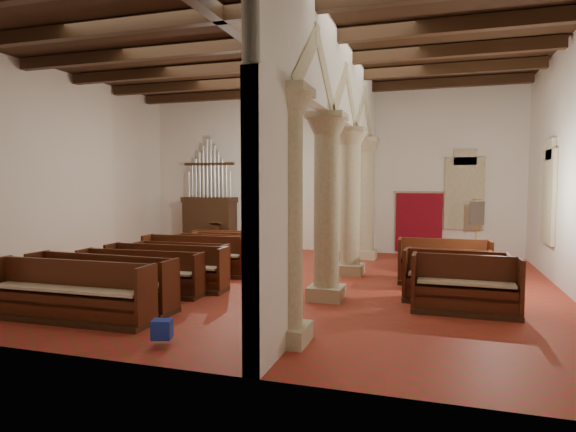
# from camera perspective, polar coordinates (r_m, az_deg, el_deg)

# --- Properties ---
(floor) EXTENTS (14.00, 14.00, 0.00)m
(floor) POSITION_cam_1_polar(r_m,az_deg,el_deg) (12.70, -1.98, -7.72)
(floor) COLOR maroon
(floor) RESTS_ON ground
(ceiling) EXTENTS (14.00, 14.00, 0.00)m
(ceiling) POSITION_cam_1_polar(r_m,az_deg,el_deg) (12.90, -2.05, 19.37)
(ceiling) COLOR black
(ceiling) RESTS_ON wall_back
(wall_back) EXTENTS (14.00, 0.02, 6.00)m
(wall_back) POSITION_cam_1_polar(r_m,az_deg,el_deg) (18.21, 4.23, 5.31)
(wall_back) COLOR white
(wall_back) RESTS_ON floor
(wall_front) EXTENTS (14.00, 0.02, 6.00)m
(wall_front) POSITION_cam_1_polar(r_m,az_deg,el_deg) (7.06, -18.36, 7.21)
(wall_front) COLOR white
(wall_front) RESTS_ON floor
(wall_left) EXTENTS (0.02, 12.00, 6.00)m
(wall_left) POSITION_cam_1_polar(r_m,az_deg,el_deg) (16.16, -26.27, 5.08)
(wall_left) COLOR white
(wall_left) RESTS_ON floor
(ceiling_beams) EXTENTS (13.80, 11.80, 0.30)m
(ceiling_beams) POSITION_cam_1_polar(r_m,az_deg,el_deg) (12.85, -2.04, 18.60)
(ceiling_beams) COLOR #321B10
(ceiling_beams) RESTS_ON wall_back
(arcade) EXTENTS (0.90, 11.90, 6.00)m
(arcade) POSITION_cam_1_polar(r_m,az_deg,el_deg) (12.00, 6.22, 8.67)
(arcade) COLOR beige
(arcade) RESTS_ON floor
(window_right_b) EXTENTS (0.03, 1.00, 2.20)m
(window_right_b) POSITION_cam_1_polar(r_m,az_deg,el_deg) (14.54, 28.68, 2.01)
(window_right_b) COLOR #2C6450
(window_right_b) RESTS_ON wall_right
(window_back) EXTENTS (1.00, 0.03, 2.20)m
(window_back) POSITION_cam_1_polar(r_m,az_deg,el_deg) (17.75, 20.15, 2.53)
(window_back) COLOR #2C6450
(window_back) RESTS_ON wall_back
(pipe_organ) EXTENTS (2.10, 0.85, 4.40)m
(pipe_organ) POSITION_cam_1_polar(r_m,az_deg,el_deg) (19.30, -9.27, 0.36)
(pipe_organ) COLOR #321B10
(pipe_organ) RESTS_ON floor
(lectern) EXTENTS (0.46, 0.47, 1.12)m
(lectern) POSITION_cam_1_polar(r_m,az_deg,el_deg) (18.46, -8.48, -2.63)
(lectern) COLOR #331E10
(lectern) RESTS_ON floor
(dossal_curtain) EXTENTS (1.80, 0.07, 2.17)m
(dossal_curtain) POSITION_cam_1_polar(r_m,az_deg,el_deg) (17.73, 15.24, -0.72)
(dossal_curtain) COLOR maroon
(dossal_curtain) RESTS_ON floor
(processional_banner) EXTENTS (0.47, 0.60, 2.12)m
(processional_banner) POSITION_cam_1_polar(r_m,az_deg,el_deg) (16.71, 21.38, -2.53)
(processional_banner) COLOR #321B10
(processional_banner) RESTS_ON floor
(hymnal_box_a) EXTENTS (0.36, 0.32, 0.31)m
(hymnal_box_a) POSITION_cam_1_polar(r_m,az_deg,el_deg) (8.09, -14.71, -12.86)
(hymnal_box_a) COLOR #16229C
(hymnal_box_a) RESTS_ON floor
(hymnal_box_b) EXTENTS (0.35, 0.32, 0.28)m
(hymnal_box_b) POSITION_cam_1_polar(r_m,az_deg,el_deg) (10.62, -13.55, -8.83)
(hymnal_box_b) COLOR navy
(hymnal_box_b) RESTS_ON floor
(hymnal_box_c) EXTENTS (0.37, 0.33, 0.31)m
(hymnal_box_c) POSITION_cam_1_polar(r_m,az_deg,el_deg) (12.68, -8.23, -6.61)
(hymnal_box_c) COLOR navy
(hymnal_box_c) RESTS_ON floor
(tube_heater_a) EXTENTS (0.86, 0.34, 0.09)m
(tube_heater_a) POSITION_cam_1_polar(r_m,az_deg,el_deg) (10.87, -26.36, -9.29)
(tube_heater_a) COLOR white
(tube_heater_a) RESTS_ON floor
(tube_heater_b) EXTENTS (0.89, 0.22, 0.09)m
(tube_heater_b) POSITION_cam_1_polar(r_m,az_deg,el_deg) (11.20, -19.15, -8.70)
(tube_heater_b) COLOR white
(tube_heater_b) RESTS_ON floor
(nave_pew_0) EXTENTS (3.39, 0.79, 1.11)m
(nave_pew_0) POSITION_cam_1_polar(r_m,az_deg,el_deg) (9.99, -24.56, -9.16)
(nave_pew_0) COLOR #321B10
(nave_pew_0) RESTS_ON floor
(nave_pew_1) EXTENTS (3.38, 0.83, 1.09)m
(nave_pew_1) POSITION_cam_1_polar(r_m,az_deg,el_deg) (10.65, -21.38, -8.32)
(nave_pew_1) COLOR #321B10
(nave_pew_1) RESTS_ON floor
(nave_pew_2) EXTENTS (3.05, 0.81, 1.00)m
(nave_pew_2) POSITION_cam_1_polar(r_m,az_deg,el_deg) (11.68, -17.16, -7.29)
(nave_pew_2) COLOR #321B10
(nave_pew_2) RESTS_ON floor
(nave_pew_3) EXTENTS (3.07, 0.83, 1.06)m
(nave_pew_3) POSITION_cam_1_polar(r_m,az_deg,el_deg) (12.06, -14.27, -6.77)
(nave_pew_3) COLOR #321B10
(nave_pew_3) RESTS_ON floor
(nave_pew_4) EXTENTS (2.62, 0.64, 0.96)m
(nave_pew_4) POSITION_cam_1_polar(r_m,az_deg,el_deg) (13.25, -12.50, -5.93)
(nave_pew_4) COLOR #321B10
(nave_pew_4) RESTS_ON floor
(nave_pew_5) EXTENTS (3.03, 0.90, 1.09)m
(nave_pew_5) POSITION_cam_1_polar(r_m,az_deg,el_deg) (13.71, -10.97, -5.40)
(nave_pew_5) COLOR #321B10
(nave_pew_5) RESTS_ON floor
(nave_pew_6) EXTENTS (2.97, 0.81, 1.01)m
(nave_pew_6) POSITION_cam_1_polar(r_m,az_deg,el_deg) (14.54, -8.05, -4.94)
(nave_pew_6) COLOR #321B10
(nave_pew_6) RESTS_ON floor
(nave_pew_7) EXTENTS (2.65, 0.80, 1.00)m
(nave_pew_7) POSITION_cam_1_polar(r_m,az_deg,el_deg) (15.22, -6.51, -4.53)
(nave_pew_7) COLOR #321B10
(nave_pew_7) RESTS_ON floor
(nave_pew_8) EXTENTS (2.94, 0.81, 0.96)m
(nave_pew_8) POSITION_cam_1_polar(r_m,az_deg,el_deg) (16.25, -6.37, -4.04)
(nave_pew_8) COLOR #321B10
(nave_pew_8) RESTS_ON floor
(aisle_pew_0) EXTENTS (2.05, 0.79, 1.14)m
(aisle_pew_0) POSITION_cam_1_polar(r_m,az_deg,el_deg) (10.21, 20.25, -8.66)
(aisle_pew_0) COLOR #321B10
(aisle_pew_0) RESTS_ON floor
(aisle_pew_1) EXTENTS (2.17, 0.87, 1.12)m
(aisle_pew_1) POSITION_cam_1_polar(r_m,az_deg,el_deg) (10.96, 19.14, -7.82)
(aisle_pew_1) COLOR #321B10
(aisle_pew_1) RESTS_ON floor
(aisle_pew_2) EXTENTS (1.93, 0.71, 0.99)m
(aisle_pew_2) POSITION_cam_1_polar(r_m,az_deg,el_deg) (12.15, 18.46, -6.88)
(aisle_pew_2) COLOR #321B10
(aisle_pew_2) RESTS_ON floor
(aisle_pew_3) EXTENTS (2.27, 0.85, 1.15)m
(aisle_pew_3) POSITION_cam_1_polar(r_m,az_deg,el_deg) (12.85, 17.96, -6.03)
(aisle_pew_3) COLOR #321B10
(aisle_pew_3) RESTS_ON floor
(aisle_pew_4) EXTENTS (1.92, 0.71, 1.01)m
(aisle_pew_4) POSITION_cam_1_polar(r_m,az_deg,el_deg) (14.04, 18.82, -5.40)
(aisle_pew_4) COLOR #321B10
(aisle_pew_4) RESTS_ON floor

